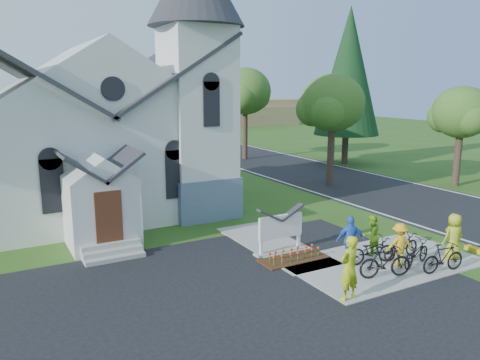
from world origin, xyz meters
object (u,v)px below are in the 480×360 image
church_sign (280,227)px  bike_1 (385,262)px  bike_0 (372,250)px  cyclist_1 (371,235)px  bike_3 (443,258)px  cyclist_3 (399,245)px  cyclist_0 (349,268)px  bike_2 (416,253)px  bike_4 (401,246)px  cyclist_4 (454,236)px  cyclist_2 (350,240)px

church_sign → bike_1: 4.15m
bike_0 → cyclist_1: size_ratio=1.19×
bike_0 → bike_3: size_ratio=1.07×
bike_1 → cyclist_3: size_ratio=1.19×
cyclist_3 → bike_3: 1.48m
cyclist_0 → bike_2: cyclist_0 is taller
church_sign → bike_4: bearing=-38.2°
bike_3 → cyclist_4: cyclist_4 is taller
church_sign → bike_3: church_sign is taller
bike_0 → bike_4: 1.33m
cyclist_1 → bike_3: size_ratio=0.90×
cyclist_2 → cyclist_1: bearing=-143.4°
church_sign → bike_2: 4.95m
cyclist_3 → bike_3: (0.86, -1.17, -0.26)m
church_sign → bike_0: (2.18, -2.61, -0.49)m
cyclist_1 → cyclist_2: size_ratio=0.88×
cyclist_1 → cyclist_3: (0.09, -1.28, -0.00)m
bike_4 → cyclist_4: bearing=-124.7°
bike_2 → cyclist_4: 1.74m
bike_1 → bike_4: 2.11m
cyclist_2 → church_sign: bearing=-33.1°
cyclist_3 → bike_1: bearing=42.0°
cyclist_2 → bike_4: 2.12m
cyclist_0 → bike_0: cyclist_0 is taller
bike_0 → bike_2: size_ratio=1.08×
bike_1 → bike_4: size_ratio=1.03×
bike_3 → bike_4: (-0.24, 1.64, -0.05)m
cyclist_2 → cyclist_3: cyclist_2 is taller
bike_2 → bike_4: bearing=-20.0°
cyclist_2 → bike_3: 3.14m
cyclist_2 → bike_4: size_ratio=0.98×
church_sign → bike_0: bearing=-50.1°
cyclist_0 → cyclist_2: (1.99, 2.15, -0.11)m
cyclist_3 → bike_0: bearing=-23.5°
church_sign → cyclist_4: 6.34m
cyclist_2 → bike_3: cyclist_2 is taller
cyclist_3 → cyclist_4: cyclist_4 is taller
bike_1 → bike_4: bike_1 is taller
bike_0 → cyclist_2: bearing=72.6°
church_sign → bike_2: church_sign is taller
bike_0 → bike_3: (1.56, -1.79, 0.03)m
bike_2 → cyclist_2: bearing=41.9°
cyclist_0 → bike_0: 3.26m
cyclist_0 → bike_1: 2.29m
bike_1 → cyclist_2: (-0.17, 1.52, 0.32)m
church_sign → bike_0: church_sign is taller
bike_2 → bike_3: bike_3 is taller
bike_2 → cyclist_3: (-0.56, 0.28, 0.32)m
bike_4 → cyclist_1: bearing=38.1°
cyclist_1 → bike_1: (-1.13, -1.83, -0.22)m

